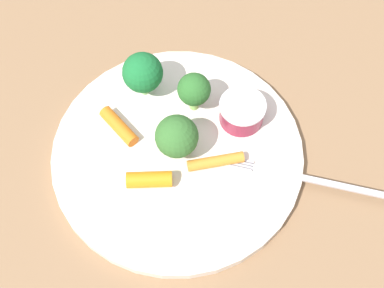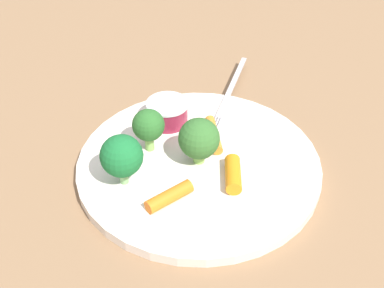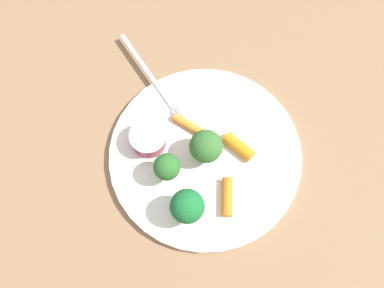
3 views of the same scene
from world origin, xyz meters
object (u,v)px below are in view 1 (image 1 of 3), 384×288
(broccoli_floret_2, at_px, (143,73))
(carrot_stick_0, at_px, (216,161))
(broccoli_floret_0, at_px, (178,137))
(fork, at_px, (306,179))
(broccoli_floret_1, at_px, (194,90))
(plate, at_px, (178,154))
(sauce_cup, at_px, (242,112))
(carrot_stick_2, at_px, (149,180))
(carrot_stick_1, at_px, (119,126))

(broccoli_floret_2, xyz_separation_m, carrot_stick_0, (0.00, -0.12, -0.03))
(broccoli_floret_0, xyz_separation_m, fork, (0.08, -0.11, -0.03))
(carrot_stick_0, bearing_deg, fork, -50.09)
(broccoli_floret_0, bearing_deg, broccoli_floret_1, 34.05)
(plate, xyz_separation_m, sauce_cup, (0.08, -0.01, 0.02))
(broccoli_floret_1, bearing_deg, broccoli_floret_0, -145.95)
(broccoli_floret_1, relative_size, carrot_stick_2, 1.12)
(broccoli_floret_0, xyz_separation_m, carrot_stick_0, (0.02, -0.04, -0.03))
(broccoli_floret_2, distance_m, carrot_stick_2, 0.12)
(plate, distance_m, carrot_stick_0, 0.05)
(broccoli_floret_1, height_order, fork, broccoli_floret_1)
(carrot_stick_1, relative_size, carrot_stick_2, 1.11)
(carrot_stick_1, bearing_deg, broccoli_floret_2, 23.38)
(broccoli_floret_0, relative_size, broccoli_floret_1, 1.05)
(sauce_cup, height_order, fork, sauce_cup)
(broccoli_floret_1, bearing_deg, carrot_stick_2, -155.46)
(sauce_cup, bearing_deg, broccoli_floret_2, 122.14)
(broccoli_floret_2, xyz_separation_m, carrot_stick_2, (-0.07, -0.09, -0.03))
(carrot_stick_1, xyz_separation_m, fork, (0.12, -0.17, -0.01))
(plate, xyz_separation_m, broccoli_floret_0, (0.00, -0.00, 0.04))
(broccoli_floret_2, height_order, carrot_stick_2, broccoli_floret_2)
(carrot_stick_1, height_order, carrot_stick_2, carrot_stick_2)
(broccoli_floret_0, xyz_separation_m, broccoli_floret_1, (0.05, 0.03, 0.00))
(carrot_stick_2, bearing_deg, fork, -37.84)
(carrot_stick_2, bearing_deg, sauce_cup, -0.71)
(carrot_stick_0, bearing_deg, broccoli_floret_0, 119.55)
(plate, bearing_deg, broccoli_floret_2, 76.78)
(broccoli_floret_2, height_order, carrot_stick_1, broccoli_floret_2)
(sauce_cup, xyz_separation_m, carrot_stick_1, (-0.11, 0.07, -0.01))
(broccoli_floret_0, height_order, broccoli_floret_1, broccoli_floret_0)
(broccoli_floret_0, relative_size, broccoli_floret_2, 0.93)
(broccoli_floret_1, height_order, carrot_stick_0, broccoli_floret_1)
(broccoli_floret_1, xyz_separation_m, fork, (0.03, -0.14, -0.03))
(sauce_cup, relative_size, broccoli_floret_0, 0.92)
(plate, distance_m, broccoli_floret_2, 0.10)
(broccoli_floret_0, bearing_deg, carrot_stick_2, -167.34)
(broccoli_floret_0, relative_size, carrot_stick_0, 0.92)
(carrot_stick_2, relative_size, fork, 0.32)
(carrot_stick_0, bearing_deg, broccoli_floret_1, 68.12)
(carrot_stick_2, bearing_deg, carrot_stick_1, 79.45)
(carrot_stick_2, bearing_deg, plate, 13.59)
(fork, bearing_deg, carrot_stick_1, 123.81)
(broccoli_floret_1, bearing_deg, sauce_cup, -56.13)
(plate, distance_m, broccoli_floret_0, 0.04)
(plate, distance_m, fork, 0.14)
(broccoli_floret_0, bearing_deg, broccoli_floret_2, 77.35)
(sauce_cup, relative_size, broccoli_floret_2, 0.86)
(broccoli_floret_1, distance_m, carrot_stick_1, 0.09)
(carrot_stick_2, bearing_deg, broccoli_floret_0, 12.66)
(sauce_cup, xyz_separation_m, broccoli_floret_1, (-0.03, 0.05, 0.02))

